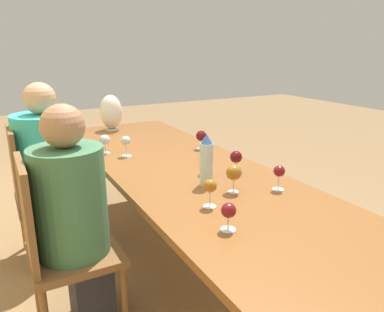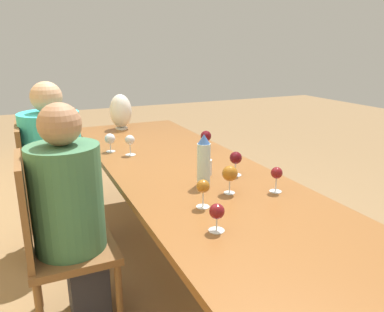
% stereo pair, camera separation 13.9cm
% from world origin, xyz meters
% --- Properties ---
extents(ground_plane, '(14.00, 14.00, 0.00)m').
position_xyz_m(ground_plane, '(0.00, 0.00, 0.00)').
color(ground_plane, olive).
extents(dining_table, '(3.02, 0.92, 0.72)m').
position_xyz_m(dining_table, '(0.00, 0.00, 0.66)').
color(dining_table, brown).
rests_on(dining_table, ground_plane).
extents(water_bottle, '(0.07, 0.07, 0.28)m').
position_xyz_m(water_bottle, '(-0.30, 0.03, 0.86)').
color(water_bottle, '#ADCCD6').
rests_on(water_bottle, dining_table).
extents(water_tumbler, '(0.07, 0.07, 0.09)m').
position_xyz_m(water_tumbler, '(-0.15, -0.05, 0.77)').
color(water_tumbler, silver).
rests_on(water_tumbler, dining_table).
extents(vase, '(0.20, 0.20, 0.32)m').
position_xyz_m(vase, '(1.30, 0.08, 0.88)').
color(vase, silver).
rests_on(vase, dining_table).
extents(wine_glass_0, '(0.08, 0.08, 0.14)m').
position_xyz_m(wine_glass_0, '(0.36, -0.31, 0.82)').
color(wine_glass_0, silver).
rests_on(wine_glass_0, dining_table).
extents(wine_glass_1, '(0.06, 0.06, 0.13)m').
position_xyz_m(wine_glass_1, '(-0.54, -0.27, 0.82)').
color(wine_glass_1, silver).
rests_on(wine_glass_1, dining_table).
extents(wine_glass_2, '(0.07, 0.07, 0.12)m').
position_xyz_m(wine_glass_2, '(-0.79, 0.22, 0.80)').
color(wine_glass_2, silver).
rests_on(wine_glass_2, dining_table).
extents(wine_glass_3, '(0.07, 0.07, 0.14)m').
position_xyz_m(wine_glass_3, '(-0.23, -0.21, 0.82)').
color(wine_glass_3, silver).
rests_on(wine_glass_3, dining_table).
extents(wine_glass_4, '(0.07, 0.07, 0.14)m').
position_xyz_m(wine_glass_4, '(0.44, 0.24, 0.82)').
color(wine_glass_4, silver).
rests_on(wine_glass_4, dining_table).
extents(wine_glass_5, '(0.06, 0.06, 0.14)m').
position_xyz_m(wine_glass_5, '(-0.56, 0.16, 0.82)').
color(wine_glass_5, silver).
rests_on(wine_glass_5, dining_table).
extents(wine_glass_6, '(0.07, 0.07, 0.13)m').
position_xyz_m(wine_glass_6, '(0.58, 0.35, 0.81)').
color(wine_glass_6, silver).
rests_on(wine_glass_6, dining_table).
extents(wine_glass_7, '(0.08, 0.08, 0.15)m').
position_xyz_m(wine_glass_7, '(-0.46, -0.04, 0.83)').
color(wine_glass_7, silver).
rests_on(wine_glass_7, dining_table).
extents(chair_near, '(0.44, 0.44, 0.95)m').
position_xyz_m(chair_near, '(-0.17, 0.81, 0.50)').
color(chair_near, brown).
rests_on(chair_near, ground_plane).
extents(chair_far, '(0.44, 0.44, 0.95)m').
position_xyz_m(chair_far, '(0.63, 0.81, 0.50)').
color(chair_far, brown).
rests_on(chair_far, ground_plane).
extents(person_near, '(0.36, 0.36, 1.20)m').
position_xyz_m(person_near, '(-0.17, 0.72, 0.64)').
color(person_near, '#2D2D38').
rests_on(person_near, ground_plane).
extents(person_far, '(0.40, 0.40, 1.23)m').
position_xyz_m(person_far, '(0.63, 0.72, 0.65)').
color(person_far, '#2D2D38').
rests_on(person_far, ground_plane).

